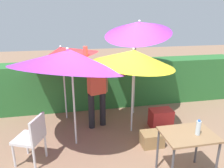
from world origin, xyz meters
name	(u,v)px	position (x,y,z in m)	size (l,w,h in m)	color
ground_plane	(115,137)	(0.00, 0.00, 0.00)	(24.00, 24.00, 0.00)	#937056
hedge_row	(102,84)	(0.00, 1.78, 0.63)	(8.00, 0.70, 1.26)	#2D7033
umbrella_rainbow	(133,58)	(0.42, 0.20, 1.67)	(1.73, 1.71, 1.89)	silver
umbrella_orange	(62,54)	(-1.02, 1.08, 1.64)	(1.72, 1.69, 2.04)	silver
umbrella_yellow	(138,28)	(0.76, 1.05, 2.19)	(1.67, 1.62, 2.63)	silver
umbrella_navy	(70,60)	(-0.84, -0.04, 1.72)	(2.13, 2.09, 2.19)	silver
person_vendor	(97,88)	(-0.30, 0.56, 0.93)	(0.55, 0.32, 1.88)	black
chair_plastic	(32,137)	(-1.55, -0.50, 0.51)	(0.58, 0.58, 0.89)	silver
cooler_box	(161,118)	(1.14, 0.24, 0.21)	(0.50, 0.34, 0.43)	red
crate_cardboard	(152,139)	(0.66, -0.42, 0.14)	(0.43, 0.33, 0.28)	#9E7A4C
folding_table	(188,139)	(0.86, -1.33, 0.68)	(0.80, 0.60, 0.78)	#4C4C51
bottle_water	(198,128)	(0.97, -1.38, 0.89)	(0.07, 0.07, 0.24)	silver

